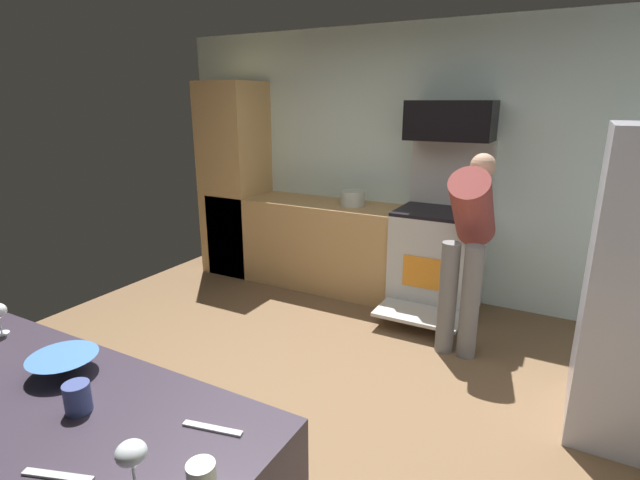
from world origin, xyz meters
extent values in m
cube|color=brown|center=(0.00, 0.00, -0.01)|extent=(5.20, 4.80, 0.02)
cube|color=silver|center=(0.00, 2.34, 1.30)|extent=(5.20, 0.12, 2.60)
cube|color=tan|center=(-0.90, 1.98, 0.45)|extent=(2.40, 0.60, 0.90)
cube|color=tan|center=(-1.90, 1.98, 1.05)|extent=(0.60, 0.60, 2.10)
cube|color=beige|center=(0.44, 1.96, 0.46)|extent=(0.76, 0.64, 0.92)
cube|color=black|center=(0.44, 1.96, 0.94)|extent=(0.76, 0.64, 0.03)
cube|color=beige|center=(0.44, 2.25, 1.26)|extent=(0.76, 0.06, 0.61)
cube|color=orange|center=(0.44, 1.63, 0.45)|extent=(0.44, 0.01, 0.28)
cube|color=beige|center=(0.44, 1.44, 0.14)|extent=(0.72, 0.40, 0.03)
cube|color=black|center=(0.44, 2.06, 1.73)|extent=(0.74, 0.38, 0.34)
cylinder|color=slate|center=(0.73, 1.19, 0.44)|extent=(0.14, 0.14, 0.89)
cylinder|color=slate|center=(0.90, 1.19, 0.44)|extent=(0.14, 0.14, 0.89)
cylinder|color=brown|center=(0.81, 1.41, 1.12)|extent=(0.30, 0.66, 0.66)
sphere|color=tan|center=(0.81, 1.68, 1.41)|extent=(0.20, 0.20, 0.20)
cone|color=#3C6CAF|center=(-0.13, -1.31, 0.94)|extent=(0.25, 0.25, 0.07)
cylinder|color=silver|center=(0.57, -1.59, 0.95)|extent=(0.01, 0.01, 0.09)
ellipsoid|color=silver|center=(0.57, -1.59, 1.03)|extent=(0.08, 0.08, 0.06)
cylinder|color=silver|center=(-0.67, -1.24, 0.90)|extent=(0.06, 0.06, 0.01)
cylinder|color=silver|center=(-0.67, -1.24, 0.94)|extent=(0.01, 0.01, 0.07)
cylinder|color=#3C4A86|center=(0.12, -1.43, 0.95)|extent=(0.09, 0.09, 0.10)
cube|color=#B7BABF|center=(0.58, -1.29, 0.90)|extent=(0.20, 0.07, 0.01)
cube|color=#B7BABF|center=(0.34, -1.65, 0.90)|extent=(0.21, 0.09, 0.01)
cylinder|color=beige|center=(-0.45, 1.98, 0.97)|extent=(0.24, 0.24, 0.15)
camera|label=1|loc=(1.49, -2.25, 1.90)|focal=26.80mm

